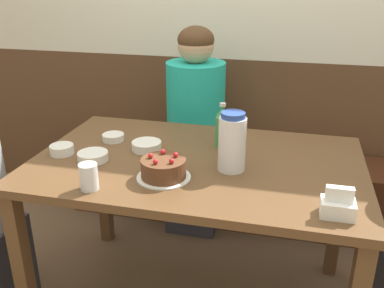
% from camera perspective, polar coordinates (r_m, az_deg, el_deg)
% --- Properties ---
extents(back_wall, '(4.80, 0.04, 2.50)m').
position_cam_1_polar(back_wall, '(2.70, 6.10, 16.57)').
color(back_wall, brown).
rests_on(back_wall, ground_plane).
extents(bench_seat, '(2.00, 0.38, 0.44)m').
position_cam_1_polar(bench_seat, '(2.79, 4.59, -5.50)').
color(bench_seat, '#472314').
rests_on(bench_seat, ground_plane).
extents(dining_table, '(1.39, 0.88, 0.76)m').
position_cam_1_polar(dining_table, '(1.85, 0.67, -4.74)').
color(dining_table, brown).
rests_on(dining_table, ground_plane).
extents(birthday_cake, '(0.21, 0.21, 0.10)m').
position_cam_1_polar(birthday_cake, '(1.65, -3.82, -3.31)').
color(birthday_cake, white).
rests_on(birthday_cake, dining_table).
extents(water_pitcher, '(0.11, 0.11, 0.24)m').
position_cam_1_polar(water_pitcher, '(1.69, 5.37, 0.24)').
color(water_pitcher, white).
rests_on(water_pitcher, dining_table).
extents(soju_bottle, '(0.06, 0.06, 0.20)m').
position_cam_1_polar(soju_bottle, '(1.93, 4.04, 2.41)').
color(soju_bottle, '#388E4C').
rests_on(soju_bottle, dining_table).
extents(napkin_holder, '(0.11, 0.08, 0.11)m').
position_cam_1_polar(napkin_holder, '(1.48, 18.89, -7.77)').
color(napkin_holder, white).
rests_on(napkin_holder, dining_table).
extents(bowl_soup_white, '(0.13, 0.13, 0.04)m').
position_cam_1_polar(bowl_soup_white, '(1.92, -6.07, -0.23)').
color(bowl_soup_white, white).
rests_on(bowl_soup_white, dining_table).
extents(bowl_rice_small, '(0.13, 0.13, 0.04)m').
position_cam_1_polar(bowl_rice_small, '(1.85, -13.08, -1.62)').
color(bowl_rice_small, white).
rests_on(bowl_rice_small, dining_table).
extents(bowl_side_dish, '(0.10, 0.10, 0.04)m').
position_cam_1_polar(bowl_side_dish, '(1.95, -16.96, -0.71)').
color(bowl_side_dish, white).
rests_on(bowl_side_dish, dining_table).
extents(bowl_sauce_shallow, '(0.10, 0.10, 0.03)m').
position_cam_1_polar(bowl_sauce_shallow, '(2.05, -10.45, 0.89)').
color(bowl_sauce_shallow, white).
rests_on(bowl_sauce_shallow, dining_table).
extents(glass_water_tall, '(0.07, 0.07, 0.10)m').
position_cam_1_polar(glass_water_tall, '(1.60, -13.60, -4.27)').
color(glass_water_tall, silver).
rests_on(glass_water_tall, dining_table).
extents(person_teal_shirt, '(0.34, 0.34, 1.23)m').
position_cam_1_polar(person_teal_shirt, '(2.54, 0.48, 1.17)').
color(person_teal_shirt, '#33333D').
rests_on(person_teal_shirt, ground_plane).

